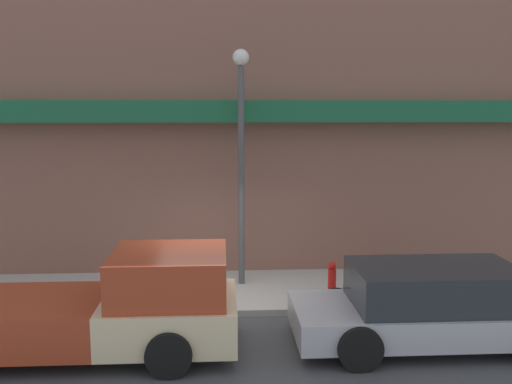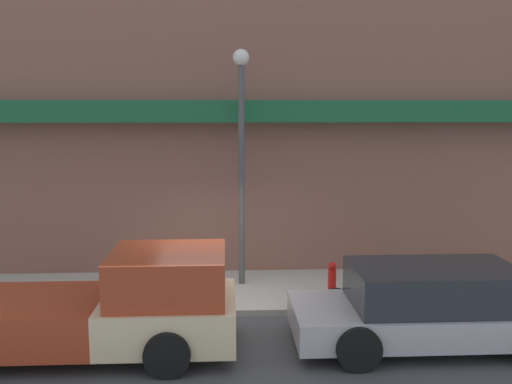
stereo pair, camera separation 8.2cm
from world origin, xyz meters
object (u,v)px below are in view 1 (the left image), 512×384
at_px(parked_car, 434,306).
at_px(fire_hydrant, 332,278).
at_px(street_lamp, 241,139).
at_px(pickup_truck, 94,309).

xyz_separation_m(parked_car, fire_hydrant, (-1.31, 2.43, -0.21)).
height_order(fire_hydrant, street_lamp, street_lamp).
xyz_separation_m(parked_car, street_lamp, (-3.22, 3.28, 2.74)).
relative_size(parked_car, street_lamp, 0.93).
bearing_deg(parked_car, pickup_truck, -179.46).
bearing_deg(street_lamp, parked_car, -45.53).
relative_size(parked_car, fire_hydrant, 6.92).
xyz_separation_m(pickup_truck, street_lamp, (2.58, 3.28, 2.67)).
relative_size(pickup_truck, street_lamp, 1.06).
bearing_deg(street_lamp, fire_hydrant, -24.05).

